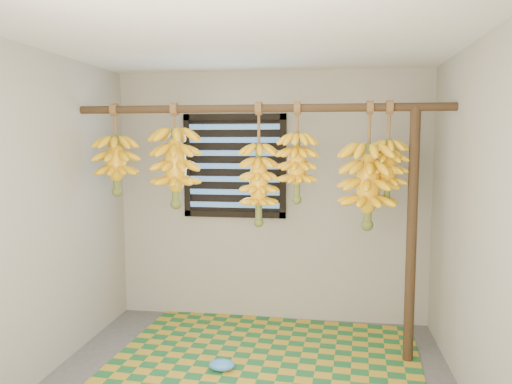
% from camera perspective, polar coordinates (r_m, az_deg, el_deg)
% --- Properties ---
extents(ceiling, '(3.00, 3.00, 0.01)m').
position_cam_1_polar(ceiling, '(3.36, -1.46, 17.17)').
color(ceiling, silver).
rests_on(ceiling, wall_back).
extents(wall_back, '(3.00, 0.01, 2.40)m').
position_cam_1_polar(wall_back, '(4.82, 1.69, -0.60)').
color(wall_back, gray).
rests_on(wall_back, floor).
extents(wall_left, '(0.01, 3.00, 2.40)m').
position_cam_1_polar(wall_left, '(3.89, -23.80, -2.69)').
color(wall_left, gray).
rests_on(wall_left, floor).
extents(wall_right, '(0.01, 3.00, 2.40)m').
position_cam_1_polar(wall_right, '(3.43, 24.30, -3.84)').
color(wall_right, gray).
rests_on(wall_right, floor).
extents(window, '(1.00, 0.04, 1.00)m').
position_cam_1_polar(window, '(4.82, -2.48, 2.98)').
color(window, black).
rests_on(window, wall_back).
extents(hanging_pole, '(3.00, 0.06, 0.06)m').
position_cam_1_polar(hanging_pole, '(4.00, 0.32, 9.53)').
color(hanging_pole, '#3B2716').
rests_on(hanging_pole, wall_left).
extents(support_post, '(0.08, 0.08, 2.00)m').
position_cam_1_polar(support_post, '(4.07, 17.35, -4.95)').
color(support_post, '#3B2716').
rests_on(support_post, floor).
extents(woven_mat, '(2.52, 2.07, 0.01)m').
position_cam_1_polar(woven_mat, '(4.18, 1.05, -18.74)').
color(woven_mat, '#1B5B2B').
rests_on(woven_mat, floor).
extents(plastic_bag, '(0.21, 0.15, 0.08)m').
position_cam_1_polar(plastic_bag, '(4.01, -3.93, -19.12)').
color(plastic_bag, '#387ED3').
rests_on(plastic_bag, woven_mat).
extents(banana_bunch_a, '(0.34, 0.34, 0.75)m').
position_cam_1_polar(banana_bunch_a, '(4.34, -15.69, 2.98)').
color(banana_bunch_a, brown).
rests_on(banana_bunch_a, hanging_pole).
extents(banana_bunch_b, '(0.37, 0.37, 0.84)m').
position_cam_1_polar(banana_bunch_b, '(4.15, -9.18, 2.77)').
color(banana_bunch_b, brown).
rests_on(banana_bunch_b, hanging_pole).
extents(banana_bunch_c, '(0.29, 0.29, 0.98)m').
position_cam_1_polar(banana_bunch_c, '(4.01, 0.32, 0.90)').
color(banana_bunch_c, brown).
rests_on(banana_bunch_c, hanging_pole).
extents(banana_bunch_d, '(0.31, 0.31, 0.79)m').
position_cam_1_polar(banana_bunch_d, '(3.96, 4.70, 2.81)').
color(banana_bunch_d, brown).
rests_on(banana_bunch_d, hanging_pole).
extents(banana_bunch_e, '(0.42, 0.42, 0.98)m').
position_cam_1_polar(banana_bunch_e, '(3.98, 12.68, 0.69)').
color(banana_bunch_e, brown).
rests_on(banana_bunch_e, hanging_pole).
extents(banana_bunch_f, '(0.29, 0.29, 0.80)m').
position_cam_1_polar(banana_bunch_f, '(3.98, 14.81, 2.28)').
color(banana_bunch_f, brown).
rests_on(banana_bunch_f, hanging_pole).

